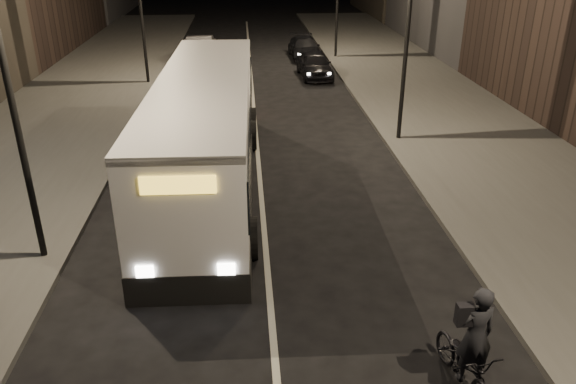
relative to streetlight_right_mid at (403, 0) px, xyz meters
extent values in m
plane|color=black|center=(-5.33, -12.00, -5.36)|extent=(180.00, 180.00, 0.00)
cube|color=#3B3B38|center=(3.17, 2.00, -5.28)|extent=(7.00, 70.00, 0.16)
cube|color=#3B3B38|center=(-13.83, 2.00, -5.28)|extent=(7.00, 70.00, 0.16)
cylinder|color=black|center=(0.27, 0.00, -1.20)|extent=(0.16, 0.16, 8.00)
cylinder|color=black|center=(-10.93, -8.00, -1.20)|extent=(0.16, 0.16, 8.00)
cylinder|color=black|center=(-10.93, 10.00, -1.20)|extent=(0.16, 0.16, 8.00)
cube|color=white|center=(-6.99, -3.64, -3.61)|extent=(3.05, 13.20, 3.50)
cube|color=black|center=(-6.99, -3.64, -3.12)|extent=(3.12, 12.76, 1.26)
cube|color=white|center=(-6.99, -3.64, -1.91)|extent=(3.07, 13.20, 0.20)
cube|color=gold|center=(-7.15, -10.20, -2.41)|extent=(1.54, 0.17, 0.38)
cylinder|color=black|center=(-8.47, -8.20, -4.81)|extent=(0.41, 1.10, 1.09)
cylinder|color=black|center=(-5.73, -8.27, -4.81)|extent=(0.41, 1.10, 1.09)
cylinder|color=black|center=(-8.26, 0.55, -4.81)|extent=(0.41, 1.10, 1.09)
cylinder|color=black|center=(-5.52, 0.49, -4.81)|extent=(0.41, 1.10, 1.09)
imported|color=black|center=(-1.97, -13.08, -4.84)|extent=(0.98, 2.07, 1.04)
imported|color=black|center=(-1.97, -13.28, -4.02)|extent=(0.75, 0.55, 1.90)
imported|color=black|center=(-1.73, 11.00, -4.64)|extent=(1.89, 4.28, 1.43)
imported|color=#3A393C|center=(-8.46, 16.62, -4.60)|extent=(1.77, 4.69, 1.53)
imported|color=black|center=(-1.73, 16.28, -4.70)|extent=(1.99, 4.59, 1.31)
camera|label=1|loc=(-5.75, -20.62, 2.21)|focal=35.00mm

